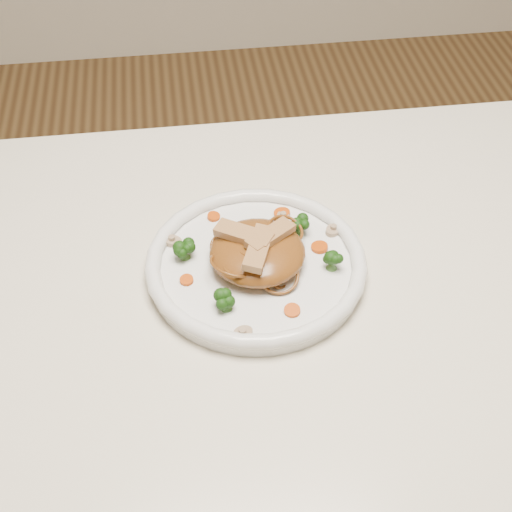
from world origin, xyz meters
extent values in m
cube|color=beige|center=(0.00, 0.00, 0.73)|extent=(1.20, 0.80, 0.04)
cylinder|color=white|center=(-0.03, 0.06, 0.76)|extent=(0.34, 0.34, 0.02)
ellipsoid|color=brown|center=(-0.02, 0.06, 0.78)|extent=(0.15, 0.15, 0.04)
cube|color=tan|center=(-0.01, 0.06, 0.81)|extent=(0.07, 0.06, 0.01)
cube|color=tan|center=(-0.04, 0.07, 0.81)|extent=(0.07, 0.06, 0.01)
cube|color=tan|center=(-0.02, 0.04, 0.81)|extent=(0.05, 0.08, 0.01)
cylinder|color=#C73E07|center=(0.02, 0.15, 0.77)|extent=(0.03, 0.03, 0.00)
cylinder|color=#C73E07|center=(-0.12, 0.04, 0.77)|extent=(0.02, 0.02, 0.00)
cylinder|color=#C73E07|center=(0.06, 0.08, 0.77)|extent=(0.03, 0.03, 0.00)
cylinder|color=#C73E07|center=(-0.07, 0.15, 0.77)|extent=(0.02, 0.02, 0.00)
cylinder|color=#C73E07|center=(0.01, -0.03, 0.77)|extent=(0.03, 0.03, 0.00)
cylinder|color=tan|center=(-0.06, -0.06, 0.77)|extent=(0.04, 0.04, 0.01)
cylinder|color=tan|center=(0.08, 0.10, 0.77)|extent=(0.04, 0.04, 0.01)
cylinder|color=tan|center=(-0.13, 0.11, 0.77)|extent=(0.03, 0.03, 0.01)
cylinder|color=tan|center=(0.02, 0.14, 0.77)|extent=(0.03, 0.03, 0.01)
camera|label=1|loc=(-0.11, -0.59, 1.42)|focal=51.58mm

